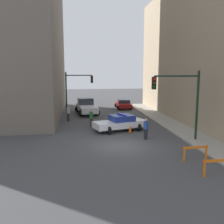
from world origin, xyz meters
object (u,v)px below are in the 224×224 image
at_px(pedestrian_corner, 68,113).
at_px(barrier_front, 218,165).
at_px(white_truck, 86,107).
at_px(parked_car_near, 123,104).
at_px(traffic_light_far, 75,87).
at_px(police_car, 120,123).
at_px(barrier_mid, 195,151).
at_px(pedestrian_sidewalk, 146,128).
at_px(traffic_light_near, 183,95).
at_px(pedestrian_crossing, 91,118).
at_px(traffic_cone, 130,129).

xyz_separation_m(pedestrian_corner, barrier_front, (7.95, -15.61, -0.24)).
height_order(white_truck, parked_car_near, white_truck).
distance_m(traffic_light_far, parked_car_near, 8.14).
bearing_deg(police_car, traffic_light_far, 5.68).
distance_m(police_car, barrier_mid, 8.81).
relative_size(pedestrian_corner, barrier_mid, 1.04).
height_order(police_car, pedestrian_corner, pedestrian_corner).
bearing_deg(pedestrian_sidewalk, parked_car_near, -164.01).
bearing_deg(barrier_mid, pedestrian_corner, 120.50).
bearing_deg(barrier_mid, police_car, 110.40).
bearing_deg(traffic_light_far, white_truck, -10.05).
xyz_separation_m(parked_car_near, barrier_mid, (0.32, -21.67, -0.06)).
xyz_separation_m(police_car, barrier_front, (3.15, -10.51, -0.11)).
xyz_separation_m(parked_car_near, pedestrian_corner, (-7.55, -8.31, 0.19)).
height_order(pedestrian_sidewalk, barrier_front, pedestrian_sidewalk).
relative_size(white_truck, barrier_mid, 3.50).
height_order(police_car, barrier_mid, police_car).
bearing_deg(police_car, pedestrian_sidewalk, -172.05).
bearing_deg(traffic_light_near, police_car, 134.26).
bearing_deg(pedestrian_crossing, parked_car_near, 156.78).
xyz_separation_m(barrier_front, traffic_cone, (-2.44, 9.62, -0.30)).
height_order(traffic_light_far, parked_car_near, traffic_light_far).
height_order(police_car, barrier_front, police_car).
bearing_deg(police_car, pedestrian_corner, 26.57).
bearing_deg(traffic_cone, pedestrian_crossing, 139.14).
relative_size(pedestrian_crossing, traffic_cone, 2.53).
bearing_deg(pedestrian_corner, traffic_light_far, 32.70).
distance_m(parked_car_near, traffic_cone, 14.45).
distance_m(pedestrian_sidewalk, barrier_front, 7.53).
bearing_deg(parked_car_near, traffic_light_far, -150.89).
height_order(traffic_light_near, pedestrian_crossing, traffic_light_near).
distance_m(pedestrian_sidewalk, traffic_cone, 2.47).
xyz_separation_m(parked_car_near, pedestrian_sidewalk, (-1.29, -16.59, 0.19)).
bearing_deg(barrier_mid, pedestrian_sidewalk, 107.64).
relative_size(barrier_mid, traffic_cone, 2.44).
distance_m(white_truck, pedestrian_sidewalk, 13.46).
xyz_separation_m(police_car, white_truck, (-2.69, 9.62, 0.18)).
relative_size(police_car, barrier_mid, 3.15).
height_order(traffic_light_far, pedestrian_sidewalk, traffic_light_far).
relative_size(traffic_light_near, traffic_cone, 7.93).
height_order(pedestrian_corner, traffic_cone, pedestrian_corner).
bearing_deg(traffic_cone, police_car, 128.63).
height_order(traffic_light_far, barrier_front, traffic_light_far).
distance_m(pedestrian_crossing, pedestrian_corner, 3.93).
bearing_deg(pedestrian_sidewalk, barrier_mid, 38.08).
relative_size(traffic_light_near, traffic_light_far, 1.00).
xyz_separation_m(pedestrian_crossing, traffic_cone, (3.23, -2.79, -0.54)).
height_order(traffic_light_near, white_truck, traffic_light_near).
bearing_deg(pedestrian_corner, traffic_cone, -95.87).
bearing_deg(pedestrian_crossing, white_truck, -177.36).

